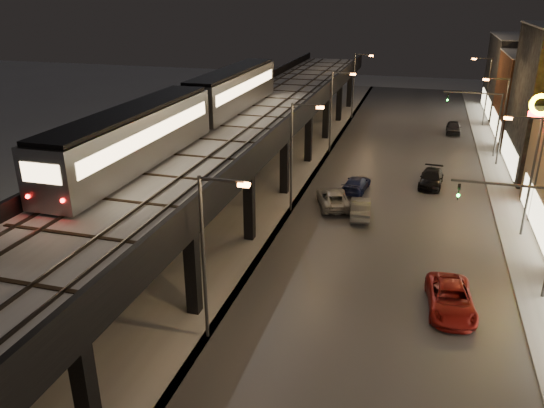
# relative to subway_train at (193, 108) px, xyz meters

# --- Properties ---
(road_surface) EXTENTS (17.00, 120.00, 0.06)m
(road_surface) POSITION_rel_subway_train_xyz_m (16.00, 5.08, -8.37)
(road_surface) COLOR #46474D
(road_surface) RESTS_ON ground
(sidewalk_right) EXTENTS (4.00, 120.00, 0.14)m
(sidewalk_right) POSITION_rel_subway_train_xyz_m (26.00, 5.08, -8.33)
(sidewalk_right) COLOR #9FA1A8
(sidewalk_right) RESTS_ON ground
(under_viaduct_pavement) EXTENTS (11.00, 120.00, 0.06)m
(under_viaduct_pavement) POSITION_rel_subway_train_xyz_m (2.50, 5.08, -8.37)
(under_viaduct_pavement) COLOR #9FA1A8
(under_viaduct_pavement) RESTS_ON ground
(elevated_viaduct) EXTENTS (9.00, 100.00, 6.30)m
(elevated_viaduct) POSITION_rel_subway_train_xyz_m (2.50, 1.92, -2.79)
(elevated_viaduct) COLOR black
(elevated_viaduct) RESTS_ON ground
(viaduct_trackbed) EXTENTS (8.40, 100.00, 0.32)m
(viaduct_trackbed) POSITION_rel_subway_train_xyz_m (2.49, 2.05, -2.02)
(viaduct_trackbed) COLOR #B2B7C1
(viaduct_trackbed) RESTS_ON elevated_viaduct
(viaduct_parapet_streetside) EXTENTS (0.30, 100.00, 1.10)m
(viaduct_parapet_streetside) POSITION_rel_subway_train_xyz_m (6.85, 2.08, -1.55)
(viaduct_parapet_streetside) COLOR black
(viaduct_parapet_streetside) RESTS_ON elevated_viaduct
(viaduct_parapet_far) EXTENTS (0.30, 100.00, 1.10)m
(viaduct_parapet_far) POSITION_rel_subway_train_xyz_m (-1.85, 2.08, -1.55)
(viaduct_parapet_far) COLOR black
(viaduct_parapet_far) RESTS_ON elevated_viaduct
(building_f) EXTENTS (12.20, 16.20, 11.16)m
(building_f) POSITION_rel_subway_train_xyz_m (32.49, 46.08, -2.82)
(building_f) COLOR #242426
(building_f) RESTS_ON ground
(streetlight_left_1) EXTENTS (2.57, 0.28, 9.00)m
(streetlight_left_1) POSITION_rel_subway_train_xyz_m (8.07, -16.92, -3.17)
(streetlight_left_1) COLOR #38383A
(streetlight_left_1) RESTS_ON ground
(streetlight_left_2) EXTENTS (2.57, 0.28, 9.00)m
(streetlight_left_2) POSITION_rel_subway_train_xyz_m (8.07, 1.08, -3.17)
(streetlight_left_2) COLOR #38383A
(streetlight_left_2) RESTS_ON ground
(streetlight_right_2) EXTENTS (2.56, 0.28, 9.00)m
(streetlight_right_2) POSITION_rel_subway_train_xyz_m (25.23, 1.08, -3.17)
(streetlight_right_2) COLOR #38383A
(streetlight_right_2) RESTS_ON ground
(streetlight_left_3) EXTENTS (2.57, 0.28, 9.00)m
(streetlight_left_3) POSITION_rel_subway_train_xyz_m (8.07, 19.08, -3.17)
(streetlight_left_3) COLOR #38383A
(streetlight_left_3) RESTS_ON ground
(streetlight_right_3) EXTENTS (2.56, 0.28, 9.00)m
(streetlight_right_3) POSITION_rel_subway_train_xyz_m (25.23, 19.08, -3.17)
(streetlight_right_3) COLOR #38383A
(streetlight_right_3) RESTS_ON ground
(streetlight_left_4) EXTENTS (2.57, 0.28, 9.00)m
(streetlight_left_4) POSITION_rel_subway_train_xyz_m (8.07, 37.08, -3.17)
(streetlight_left_4) COLOR #38383A
(streetlight_left_4) RESTS_ON ground
(streetlight_right_4) EXTENTS (2.56, 0.28, 9.00)m
(streetlight_right_4) POSITION_rel_subway_train_xyz_m (25.23, 37.08, -3.17)
(streetlight_right_4) COLOR #38383A
(streetlight_right_4) RESTS_ON ground
(traffic_light_rig_a) EXTENTS (6.10, 0.34, 7.00)m
(traffic_light_rig_a) POSITION_rel_subway_train_xyz_m (24.34, -7.93, -3.90)
(traffic_light_rig_a) COLOR #38383A
(traffic_light_rig_a) RESTS_ON ground
(traffic_light_rig_b) EXTENTS (6.10, 0.34, 7.00)m
(traffic_light_rig_b) POSITION_rel_subway_train_xyz_m (24.34, 22.07, -3.90)
(traffic_light_rig_b) COLOR #38383A
(traffic_light_rig_b) RESTS_ON ground
(subway_train) EXTENTS (3.00, 36.38, 3.59)m
(subway_train) POSITION_rel_subway_train_xyz_m (0.00, 0.00, 0.00)
(subway_train) COLOR gray
(subway_train) RESTS_ON viaduct_trackbed
(car_near_white) EXTENTS (2.03, 4.58, 1.46)m
(car_near_white) POSITION_rel_subway_train_xyz_m (13.51, 1.39, -7.67)
(car_near_white) COLOR slate
(car_near_white) RESTS_ON ground
(car_mid_silver) EXTENTS (3.91, 5.72, 1.45)m
(car_mid_silver) POSITION_rel_subway_train_xyz_m (11.03, 2.91, -7.67)
(car_mid_silver) COLOR #9FA0A2
(car_mid_silver) RESTS_ON ground
(car_mid_dark) EXTENTS (2.36, 4.82, 1.35)m
(car_mid_dark) POSITION_rel_subway_train_xyz_m (12.41, 7.22, -7.73)
(car_mid_dark) COLOR #0F163A
(car_mid_dark) RESTS_ON ground
(car_onc_dark) EXTENTS (2.92, 5.57, 1.50)m
(car_onc_dark) POSITION_rel_subway_train_xyz_m (20.14, -10.88, -7.65)
(car_onc_dark) COLOR maroon
(car_onc_dark) RESTS_ON ground
(car_onc_white) EXTENTS (2.41, 5.09, 1.43)m
(car_onc_white) POSITION_rel_subway_train_xyz_m (18.94, 10.49, -7.69)
(car_onc_white) COLOR black
(car_onc_white) RESTS_ON ground
(car_onc_red) EXTENTS (1.83, 4.39, 1.49)m
(car_onc_red) POSITION_rel_subway_train_xyz_m (21.56, 31.83, -7.66)
(car_onc_red) COLOR black
(car_onc_red) RESTS_ON ground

